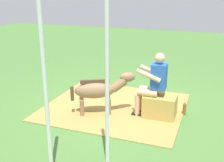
# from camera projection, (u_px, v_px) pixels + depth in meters

# --- Properties ---
(ground_plane) EXTENTS (24.00, 24.00, 0.00)m
(ground_plane) POSITION_uv_depth(u_px,v_px,m) (117.00, 105.00, 6.52)
(ground_plane) COLOR #4C7A38
(hay_patch) EXTENTS (2.98, 2.67, 0.02)m
(hay_patch) POSITION_uv_depth(u_px,v_px,m) (115.00, 107.00, 6.43)
(hay_patch) COLOR #AD8C47
(hay_patch) RESTS_ON ground
(hay_bale) EXTENTS (0.65, 0.48, 0.47)m
(hay_bale) POSITION_uv_depth(u_px,v_px,m) (160.00, 106.00, 5.87)
(hay_bale) COLOR tan
(hay_bale) RESTS_ON ground
(person_seated) EXTENTS (0.67, 0.43, 1.35)m
(person_seated) POSITION_uv_depth(u_px,v_px,m) (153.00, 82.00, 5.76)
(person_seated) COLOR #D8AD8C
(person_seated) RESTS_ON ground
(pony_standing) EXTENTS (1.23, 0.80, 0.89)m
(pony_standing) POSITION_uv_depth(u_px,v_px,m) (99.00, 90.00, 5.93)
(pony_standing) COLOR #8C6B4C
(pony_standing) RESTS_ON ground
(soda_bottle) EXTENTS (0.07, 0.07, 0.29)m
(soda_bottle) POSITION_uv_depth(u_px,v_px,m) (184.00, 108.00, 6.01)
(soda_bottle) COLOR brown
(soda_bottle) RESTS_ON ground
(tent_pole_left) EXTENTS (0.06, 0.06, 2.60)m
(tent_pole_left) POSITION_uv_depth(u_px,v_px,m) (107.00, 82.00, 4.03)
(tent_pole_left) COLOR silver
(tent_pole_left) RESTS_ON ground
(tent_pole_mid) EXTENTS (0.06, 0.06, 2.60)m
(tent_pole_mid) POSITION_uv_depth(u_px,v_px,m) (45.00, 88.00, 3.79)
(tent_pole_mid) COLOR silver
(tent_pole_mid) RESTS_ON ground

